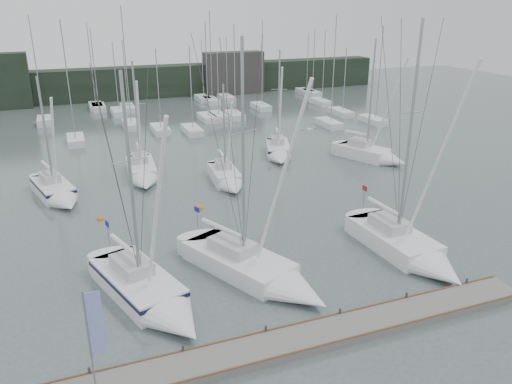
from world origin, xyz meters
TOP-DOWN VIEW (x-y plane):
  - ground at (0.00, 0.00)m, footprint 160.00×160.00m
  - dock at (0.00, -5.00)m, footprint 24.00×2.00m
  - far_treeline at (0.00, 62.00)m, footprint 90.00×4.00m
  - far_building_right at (18.00, 60.00)m, footprint 10.00×3.00m
  - mast_forest at (6.97, 45.17)m, footprint 59.63×27.46m
  - sailboat_near_left at (-6.54, 0.51)m, footprint 5.52×9.67m
  - sailboat_near_center at (-0.16, 0.55)m, footprint 6.92×10.37m
  - sailboat_near_right at (9.34, -0.23)m, footprint 3.45×9.64m
  - sailboat_mid_a at (-11.01, 18.31)m, footprint 4.24×7.87m
  - sailboat_mid_b at (-3.87, 20.68)m, footprint 2.95×7.97m
  - sailboat_mid_c at (2.82, 16.67)m, footprint 2.70×6.99m
  - sailboat_mid_d at (10.23, 22.64)m, footprint 4.51×7.39m
  - sailboat_mid_e at (18.78, 18.10)m, footprint 5.36×7.78m
  - buoy_a at (-0.85, 12.51)m, footprint 0.62×0.62m
  - buoy_c at (-8.21, 13.11)m, footprint 0.50×0.50m
  - dock_banner at (-9.61, -4.81)m, footprint 0.67×0.09m
  - seagull at (3.59, 3.18)m, footprint 0.90×0.42m

SIDE VIEW (x-z plane):
  - ground at x=0.00m, z-range 0.00..0.00m
  - buoy_a at x=-0.85m, z-range -0.31..0.31m
  - buoy_c at x=-8.21m, z-range -0.25..0.25m
  - dock at x=0.00m, z-range 0.00..0.40m
  - mast_forest at x=6.97m, z-range -6.87..7.81m
  - sailboat_mid_c at x=2.82m, z-range -4.13..5.15m
  - sailboat_near_center at x=-0.16m, z-range -6.72..7.76m
  - sailboat_mid_d at x=10.23m, z-range -5.14..6.23m
  - sailboat_mid_b at x=-3.87m, z-range -4.99..6.08m
  - sailboat_near_right at x=9.34m, z-range -7.04..8.16m
  - sailboat_mid_a at x=-11.01m, z-range -4.68..5.80m
  - sailboat_near_left at x=-6.54m, z-range -5.94..7.08m
  - sailboat_mid_e at x=18.78m, z-range -5.69..6.85m
  - far_treeline at x=0.00m, z-range 0.00..5.00m
  - dock_banner at x=-9.61m, z-range 0.80..5.22m
  - far_building_right at x=18.00m, z-range 0.00..7.00m
  - seagull at x=3.59m, z-range 7.94..8.12m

